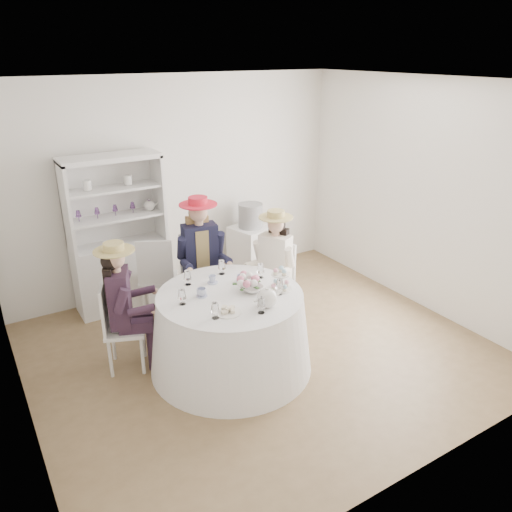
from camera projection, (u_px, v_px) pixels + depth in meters
ground at (261, 350)px, 5.29m from camera, size 4.50×4.50×0.00m
ceiling at (262, 81)px, 4.25m from camera, size 4.50×4.50×0.00m
wall_back at (178, 185)px, 6.34m from camera, size 4.50×0.00×4.50m
wall_front at (427, 320)px, 3.19m from camera, size 4.50×0.00×4.50m
wall_left at (4, 284)px, 3.68m from camera, size 0.00×4.50×4.50m
wall_right at (423, 197)px, 5.86m from camera, size 0.00×4.50×4.50m
tea_table at (231, 331)px, 4.89m from camera, size 1.60×1.60×0.81m
hutch at (120, 255)px, 5.99m from camera, size 1.27×0.84×1.87m
side_table at (251, 252)px, 6.88m from camera, size 0.58×0.58×0.73m
hatbox at (250, 216)px, 6.67m from camera, size 0.38×0.38×0.32m
guest_left at (122, 300)px, 4.74m from camera, size 0.55×0.50×1.33m
guest_mid at (201, 253)px, 5.60m from camera, size 0.55×0.58×1.48m
guest_right at (274, 261)px, 5.60m from camera, size 0.57×0.52×1.34m
spare_chair at (157, 276)px, 5.74m from camera, size 0.56×0.56×1.01m
teacup_a at (202, 293)px, 4.67m from camera, size 0.11×0.11×0.07m
teacup_b at (212, 280)px, 4.94m from camera, size 0.09×0.09×0.07m
teacup_c at (241, 279)px, 4.97m from camera, size 0.10×0.10×0.06m
flower_bowl at (252, 289)px, 4.77m from camera, size 0.25×0.25×0.05m
flower_arrangement at (247, 280)px, 4.79m from camera, size 0.20×0.20×0.07m
table_teapot at (267, 298)px, 4.48m from camera, size 0.26×0.18×0.19m
sandwich_plate at (228, 311)px, 4.39m from camera, size 0.24×0.24×0.05m
cupcake_stand at (280, 282)px, 4.80m from camera, size 0.23×0.23×0.22m
stemware_set at (230, 287)px, 4.70m from camera, size 0.99×0.99×0.15m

